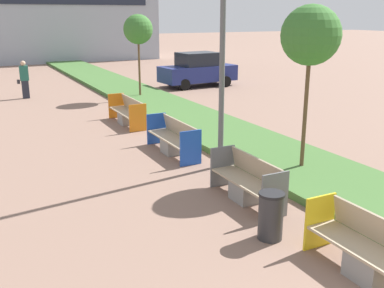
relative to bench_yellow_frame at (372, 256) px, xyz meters
The scene contains 11 objects.
planter_grass_strip 9.12m from the bench_yellow_frame, 75.65° to the left, with size 2.80×120.00×0.18m.
building_backdrop 38.08m from the bench_yellow_frame, 85.36° to the left, with size 15.40×7.73×9.48m.
bench_yellow_frame is the anchor object (origin of this frame).
bench_grey_frame 3.34m from the bench_yellow_frame, 90.04° to the left, with size 0.65×2.03×0.94m.
bench_blue_frame 7.15m from the bench_yellow_frame, 89.99° to the left, with size 0.65×2.40×0.94m.
bench_orange_frame 11.18m from the bench_yellow_frame, 89.99° to the left, with size 0.65×2.44×0.94m.
litter_bin 1.82m from the bench_yellow_frame, 108.91° to the left, with size 0.46×0.46×0.86m.
sapling_tree_near 5.63m from the bench_yellow_frame, 62.38° to the left, with size 1.41×1.41×4.08m.
sapling_tree_far 16.24m from the bench_yellow_frame, 82.06° to the left, with size 1.35×1.35×3.87m.
pedestrian_walking 18.55m from the bench_yellow_frame, 98.15° to the left, with size 0.53×0.24×1.77m.
parked_car_distant 19.10m from the bench_yellow_frame, 70.40° to the left, with size 4.32×2.08×1.86m.
Camera 1 is at (-4.14, -0.94, 3.83)m, focal length 42.00 mm.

